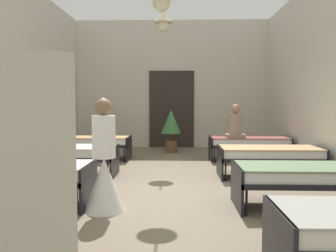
{
  "coord_description": "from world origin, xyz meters",
  "views": [
    {
      "loc": [
        0.22,
        -5.53,
        1.42
      ],
      "look_at": [
        0.0,
        1.57,
        0.93
      ],
      "focal_mm": 36.63,
      "sensor_mm": 36.0,
      "label": 1
    }
  ],
  "objects_px": {
    "patient_seated_secondary": "(235,125)",
    "potted_plant": "(171,126)",
    "bed_right_row_1": "(307,176)",
    "bed_left_row_3": "(92,142)",
    "bed_right_row_2": "(269,154)",
    "nurse_near_aisle": "(104,171)",
    "bed_left_row_1": "(21,174)",
    "patient_seated_primary": "(105,125)",
    "bed_left_row_2": "(67,153)",
    "bed_right_row_3": "(249,142)"
  },
  "relations": [
    {
      "from": "patient_seated_secondary",
      "to": "potted_plant",
      "type": "bearing_deg",
      "value": 139.15
    },
    {
      "from": "bed_right_row_1",
      "to": "patient_seated_secondary",
      "type": "xyz_separation_m",
      "value": [
        -0.35,
        3.7,
        0.43
      ]
    },
    {
      "from": "patient_seated_secondary",
      "to": "potted_plant",
      "type": "relative_size",
      "value": 0.66
    },
    {
      "from": "bed_right_row_1",
      "to": "bed_left_row_3",
      "type": "xyz_separation_m",
      "value": [
        -3.88,
        3.8,
        0.0
      ]
    },
    {
      "from": "bed_right_row_1",
      "to": "bed_right_row_2",
      "type": "bearing_deg",
      "value": 90.0
    },
    {
      "from": "bed_right_row_1",
      "to": "patient_seated_secondary",
      "type": "distance_m",
      "value": 3.74
    },
    {
      "from": "bed_right_row_1",
      "to": "nurse_near_aisle",
      "type": "bearing_deg",
      "value": -175.46
    },
    {
      "from": "bed_left_row_1",
      "to": "bed_right_row_2",
      "type": "height_order",
      "value": "same"
    },
    {
      "from": "bed_left_row_3",
      "to": "potted_plant",
      "type": "relative_size",
      "value": 1.58
    },
    {
      "from": "bed_left_row_1",
      "to": "potted_plant",
      "type": "relative_size",
      "value": 1.58
    },
    {
      "from": "bed_right_row_2",
      "to": "nurse_near_aisle",
      "type": "distance_m",
      "value": 3.42
    },
    {
      "from": "bed_left_row_1",
      "to": "patient_seated_primary",
      "type": "distance_m",
      "value": 3.81
    },
    {
      "from": "bed_left_row_1",
      "to": "patient_seated_secondary",
      "type": "xyz_separation_m",
      "value": [
        3.53,
        3.7,
        0.43
      ]
    },
    {
      "from": "bed_left_row_2",
      "to": "bed_right_row_2",
      "type": "relative_size",
      "value": 1.0
    },
    {
      "from": "bed_left_row_1",
      "to": "bed_left_row_3",
      "type": "xyz_separation_m",
      "value": [
        0.0,
        3.8,
        0.0
      ]
    },
    {
      "from": "patient_seated_secondary",
      "to": "bed_right_row_2",
      "type": "bearing_deg",
      "value": -79.0
    },
    {
      "from": "nurse_near_aisle",
      "to": "bed_right_row_3",
      "type": "bearing_deg",
      "value": -163.48
    },
    {
      "from": "bed_right_row_2",
      "to": "bed_left_row_3",
      "type": "relative_size",
      "value": 1.0
    },
    {
      "from": "patient_seated_primary",
      "to": "bed_left_row_2",
      "type": "bearing_deg",
      "value": -100.61
    },
    {
      "from": "bed_left_row_2",
      "to": "bed_left_row_3",
      "type": "height_order",
      "value": "same"
    },
    {
      "from": "patient_seated_primary",
      "to": "bed_right_row_1",
      "type": "bearing_deg",
      "value": -46.9
    },
    {
      "from": "bed_left_row_1",
      "to": "bed_right_row_1",
      "type": "bearing_deg",
      "value": 0.0
    },
    {
      "from": "bed_left_row_2",
      "to": "bed_left_row_3",
      "type": "xyz_separation_m",
      "value": [
        0.0,
        1.9,
        0.0
      ]
    },
    {
      "from": "bed_left_row_1",
      "to": "potted_plant",
      "type": "height_order",
      "value": "potted_plant"
    },
    {
      "from": "bed_left_row_3",
      "to": "bed_right_row_3",
      "type": "height_order",
      "value": "same"
    },
    {
      "from": "bed_right_row_1",
      "to": "nurse_near_aisle",
      "type": "relative_size",
      "value": 1.28
    },
    {
      "from": "bed_right_row_1",
      "to": "potted_plant",
      "type": "distance_m",
      "value": 5.43
    },
    {
      "from": "bed_left_row_1",
      "to": "bed_right_row_2",
      "type": "distance_m",
      "value": 4.32
    },
    {
      "from": "bed_left_row_1",
      "to": "bed_right_row_2",
      "type": "xyz_separation_m",
      "value": [
        3.88,
        1.9,
        0.0
      ]
    },
    {
      "from": "bed_right_row_2",
      "to": "bed_right_row_3",
      "type": "distance_m",
      "value": 1.9
    },
    {
      "from": "bed_right_row_2",
      "to": "potted_plant",
      "type": "relative_size",
      "value": 1.58
    },
    {
      "from": "bed_right_row_1",
      "to": "bed_left_row_3",
      "type": "bearing_deg",
      "value": 135.57
    },
    {
      "from": "bed_left_row_3",
      "to": "bed_right_row_3",
      "type": "relative_size",
      "value": 1.0
    },
    {
      "from": "nurse_near_aisle",
      "to": "patient_seated_primary",
      "type": "distance_m",
      "value": 4.08
    },
    {
      "from": "bed_right_row_2",
      "to": "patient_seated_secondary",
      "type": "height_order",
      "value": "patient_seated_secondary"
    },
    {
      "from": "bed_right_row_3",
      "to": "nurse_near_aisle",
      "type": "height_order",
      "value": "nurse_near_aisle"
    },
    {
      "from": "nurse_near_aisle",
      "to": "patient_seated_secondary",
      "type": "xyz_separation_m",
      "value": [
        2.33,
        3.91,
        0.34
      ]
    },
    {
      "from": "bed_left_row_1",
      "to": "bed_right_row_1",
      "type": "distance_m",
      "value": 3.88
    },
    {
      "from": "potted_plant",
      "to": "bed_right_row_3",
      "type": "bearing_deg",
      "value": -33.29
    },
    {
      "from": "bed_left_row_2",
      "to": "bed_right_row_2",
      "type": "distance_m",
      "value": 3.88
    },
    {
      "from": "bed_right_row_2",
      "to": "nurse_near_aisle",
      "type": "height_order",
      "value": "nurse_near_aisle"
    },
    {
      "from": "bed_right_row_3",
      "to": "potted_plant",
      "type": "height_order",
      "value": "potted_plant"
    },
    {
      "from": "patient_seated_primary",
      "to": "potted_plant",
      "type": "distance_m",
      "value": 2.06
    },
    {
      "from": "bed_left_row_2",
      "to": "patient_seated_secondary",
      "type": "distance_m",
      "value": 3.98
    },
    {
      "from": "bed_left_row_2",
      "to": "nurse_near_aisle",
      "type": "height_order",
      "value": "nurse_near_aisle"
    },
    {
      "from": "bed_left_row_1",
      "to": "nurse_near_aisle",
      "type": "xyz_separation_m",
      "value": [
        1.19,
        -0.21,
        0.09
      ]
    },
    {
      "from": "bed_left_row_3",
      "to": "nurse_near_aisle",
      "type": "bearing_deg",
      "value": -73.44
    },
    {
      "from": "patient_seated_primary",
      "to": "bed_left_row_3",
      "type": "bearing_deg",
      "value": 174.73
    },
    {
      "from": "nurse_near_aisle",
      "to": "patient_seated_secondary",
      "type": "bearing_deg",
      "value": -160.51
    },
    {
      "from": "bed_right_row_3",
      "to": "bed_right_row_1",
      "type": "bearing_deg",
      "value": -90.0
    }
  ]
}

